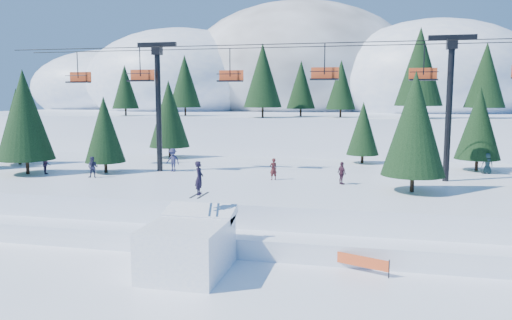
% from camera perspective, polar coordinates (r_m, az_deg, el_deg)
% --- Properties ---
extents(ground, '(160.00, 160.00, 0.00)m').
position_cam_1_polar(ground, '(22.54, -7.96, -15.04)').
color(ground, white).
rests_on(ground, ground).
extents(mid_shelf, '(70.00, 22.00, 2.50)m').
position_cam_1_polar(mid_shelf, '(38.91, 1.40, -3.52)').
color(mid_shelf, white).
rests_on(mid_shelf, ground).
extents(berm, '(70.00, 6.00, 1.10)m').
position_cam_1_polar(berm, '(29.58, -2.46, -8.39)').
color(berm, white).
rests_on(berm, ground).
extents(mountain_ridge, '(119.00, 60.51, 26.46)m').
position_cam_1_polar(mountain_ridge, '(93.70, 5.05, 7.92)').
color(mountain_ridge, white).
rests_on(mountain_ridge, ground).
extents(jump_kicker, '(3.65, 4.98, 5.30)m').
position_cam_1_polar(jump_kicker, '(24.77, -7.76, -9.66)').
color(jump_kicker, white).
rests_on(jump_kicker, ground).
extents(chairlift, '(46.00, 3.21, 10.28)m').
position_cam_1_polar(chairlift, '(37.99, 3.82, 8.44)').
color(chairlift, black).
rests_on(chairlift, mid_shelf).
extents(conifer_stand, '(61.27, 17.50, 8.87)m').
position_cam_1_polar(conifer_stand, '(38.46, 8.10, 4.57)').
color(conifer_stand, black).
rests_on(conifer_stand, mid_shelf).
extents(distant_skiers, '(34.67, 9.32, 1.87)m').
position_cam_1_polar(distant_skiers, '(38.52, -4.48, -0.50)').
color(distant_skiers, '#3E273F').
rests_on(distant_skiers, mid_shelf).
extents(banner_near, '(2.66, 1.11, 0.90)m').
position_cam_1_polar(banner_near, '(25.32, 11.93, -11.29)').
color(banner_near, black).
rests_on(banner_near, ground).
extents(banner_far, '(2.82, 0.52, 0.90)m').
position_cam_1_polar(banner_far, '(27.14, 15.96, -10.14)').
color(banner_far, black).
rests_on(banner_far, ground).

